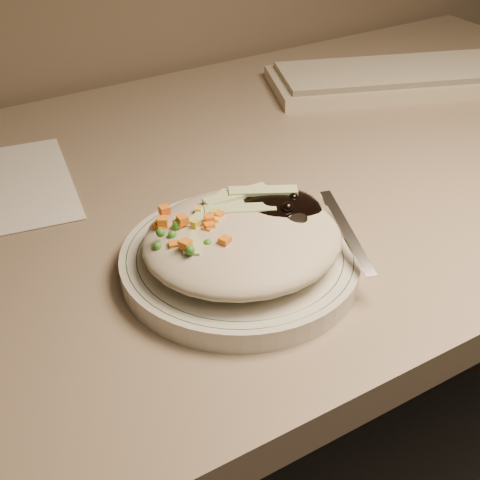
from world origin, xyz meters
TOP-DOWN VIEW (x-y plane):
  - desk at (0.00, 1.38)m, footprint 1.40×0.70m
  - plate at (-0.11, 1.22)m, footprint 0.23×0.23m
  - plate_rim at (-0.11, 1.22)m, footprint 0.22×0.22m
  - meal at (-0.11, 1.21)m, footprint 0.21×0.19m
  - keyboard at (0.35, 1.49)m, footprint 0.43×0.28m

SIDE VIEW (x-z plane):
  - desk at x=0.00m, z-range 0.17..0.91m
  - plate at x=-0.11m, z-range 0.74..0.76m
  - keyboard at x=0.35m, z-range 0.74..0.77m
  - plate_rim at x=-0.11m, z-range 0.76..0.76m
  - meal at x=-0.11m, z-range 0.76..0.81m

